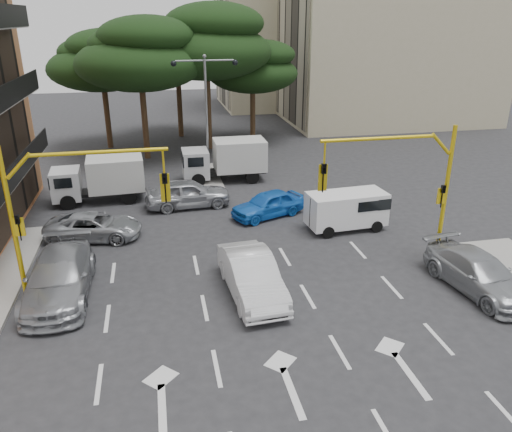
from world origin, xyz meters
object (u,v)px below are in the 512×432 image
at_px(car_white_hatch, 252,276).
at_px(signal_mast_right, 409,178).
at_px(signal_mast_left, 62,201).
at_px(car_silver_wagon, 59,277).
at_px(car_silver_parked, 479,273).
at_px(car_silver_cross_b, 188,193).
at_px(box_truck_a, 100,180).
at_px(box_truck_b, 225,161).
at_px(car_silver_cross_a, 94,226).
at_px(van_white, 346,211).
at_px(car_blue_compact, 268,204).
at_px(street_lamp_center, 206,96).

bearing_deg(car_white_hatch, signal_mast_right, 7.14).
relative_size(signal_mast_left, car_white_hatch, 1.21).
xyz_separation_m(car_silver_wagon, car_silver_parked, (16.02, -2.80, -0.09)).
relative_size(signal_mast_right, car_silver_wagon, 1.06).
xyz_separation_m(signal_mast_right, car_silver_cross_b, (-8.56, 8.79, -3.08)).
height_order(car_white_hatch, box_truck_a, box_truck_a).
xyz_separation_m(car_silver_cross_b, box_truck_b, (2.76, 4.43, 0.54)).
bearing_deg(box_truck_a, signal_mast_left, 175.61).
bearing_deg(car_white_hatch, car_silver_cross_a, 129.76).
bearing_deg(car_white_hatch, van_white, 38.14).
bearing_deg(car_silver_parked, car_white_hatch, 162.71).
relative_size(car_silver_cross_a, car_silver_parked, 0.90).
xyz_separation_m(car_silver_wagon, car_silver_cross_a, (0.76, 5.35, -0.19)).
bearing_deg(car_blue_compact, car_white_hatch, -39.34).
xyz_separation_m(car_blue_compact, box_truck_b, (-1.35, 6.75, 0.65)).
distance_m(car_silver_cross_a, car_silver_cross_b, 5.92).
xyz_separation_m(signal_mast_left, box_truck_b, (7.80, 13.22, -2.54)).
xyz_separation_m(car_blue_compact, car_silver_parked, (6.35, -9.29, 0.03)).
bearing_deg(car_silver_wagon, box_truck_b, 58.07).
relative_size(car_blue_compact, car_silver_cross_b, 0.86).
bearing_deg(street_lamp_center, box_truck_a, -153.96).
bearing_deg(car_blue_compact, signal_mast_right, 12.49).
relative_size(car_silver_parked, box_truck_a, 0.96).
bearing_deg(street_lamp_center, car_white_hatch, -90.34).
distance_m(signal_mast_left, car_silver_cross_b, 10.59).
bearing_deg(van_white, car_silver_cross_a, -100.56).
distance_m(car_silver_cross_b, car_silver_parked, 15.63).
xyz_separation_m(street_lamp_center, car_blue_compact, (2.35, -7.54, -4.73)).
distance_m(car_silver_parked, box_truck_b, 17.80).
xyz_separation_m(street_lamp_center, car_silver_cross_b, (-1.76, -5.22, -4.62)).
relative_size(car_white_hatch, car_silver_cross_b, 1.04).
distance_m(car_white_hatch, car_silver_wagon, 7.36).
xyz_separation_m(car_silver_parked, box_truck_b, (-7.70, 16.04, 0.62)).
height_order(car_white_hatch, box_truck_b, box_truck_b).
height_order(car_blue_compact, car_silver_parked, car_silver_parked).
height_order(signal_mast_left, car_white_hatch, signal_mast_left).
height_order(car_silver_parked, box_truck_a, box_truck_a).
bearing_deg(street_lamp_center, signal_mast_left, -115.91).
xyz_separation_m(signal_mast_left, car_white_hatch, (6.71, -1.38, -3.07)).
distance_m(signal_mast_right, car_blue_compact, 8.48).
relative_size(street_lamp_center, car_blue_compact, 1.90).
xyz_separation_m(car_blue_compact, van_white, (3.48, -2.46, 0.28)).
relative_size(car_silver_cross_b, car_silver_parked, 0.94).
relative_size(car_silver_wagon, box_truck_a, 1.08).
bearing_deg(street_lamp_center, car_blue_compact, -72.71).
bearing_deg(car_silver_wagon, car_silver_cross_a, 82.17).
xyz_separation_m(box_truck_a, box_truck_b, (7.67, 2.47, 0.06)).
bearing_deg(car_silver_cross_b, van_white, -125.94).
distance_m(signal_mast_left, car_white_hatch, 7.51).
bearing_deg(box_truck_a, car_silver_wagon, 172.85).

